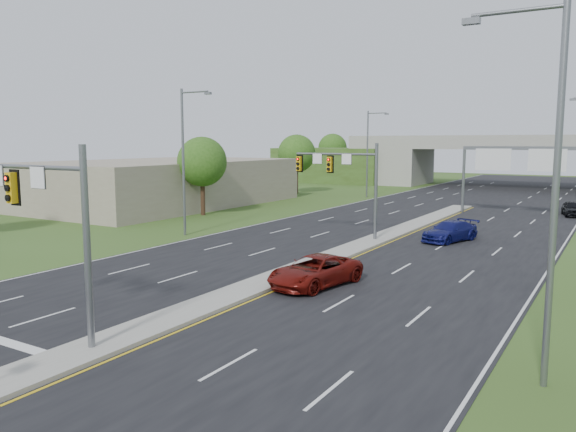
# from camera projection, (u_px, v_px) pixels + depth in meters

# --- Properties ---
(ground) EXTENTS (240.00, 240.00, 0.00)m
(ground) POSITION_uv_depth(u_px,v_px,m) (92.00, 352.00, 19.06)
(ground) COLOR #344B1A
(ground) RESTS_ON ground
(road) EXTENTS (24.00, 160.00, 0.02)m
(road) POSITION_uv_depth(u_px,v_px,m) (419.00, 224.00, 48.77)
(road) COLOR black
(road) RESTS_ON ground
(median) EXTENTS (2.00, 54.00, 0.16)m
(median) POSITION_uv_depth(u_px,v_px,m) (364.00, 244.00, 38.57)
(median) COLOR gray
(median) RESTS_ON road
(lane_markings) EXTENTS (23.72, 160.00, 0.01)m
(lane_markings) POSITION_uv_depth(u_px,v_px,m) (387.00, 233.00, 43.91)
(lane_markings) COLOR gold
(lane_markings) RESTS_ON road
(signal_mast_near) EXTENTS (6.62, 0.60, 7.00)m
(signal_mast_near) POSITION_uv_depth(u_px,v_px,m) (40.00, 210.00, 19.54)
(signal_mast_near) COLOR slate
(signal_mast_near) RESTS_ON ground
(signal_mast_far) EXTENTS (6.62, 0.60, 7.00)m
(signal_mast_far) POSITION_uv_depth(u_px,v_px,m) (347.00, 175.00, 40.76)
(signal_mast_far) COLOR slate
(signal_mast_far) RESTS_ON ground
(sign_gantry) EXTENTS (11.58, 0.44, 6.67)m
(sign_gantry) POSITION_uv_depth(u_px,v_px,m) (523.00, 162.00, 53.08)
(sign_gantry) COLOR slate
(sign_gantry) RESTS_ON ground
(overpass) EXTENTS (80.00, 14.00, 8.10)m
(overpass) POSITION_uv_depth(u_px,v_px,m) (512.00, 165.00, 86.51)
(overpass) COLOR gray
(overpass) RESTS_ON ground
(lightpole_l_mid) EXTENTS (2.85, 0.25, 11.00)m
(lightpole_l_mid) POSITION_uv_depth(u_px,v_px,m) (185.00, 155.00, 42.05)
(lightpole_l_mid) COLOR slate
(lightpole_l_mid) RESTS_ON ground
(lightpole_l_far) EXTENTS (2.85, 0.25, 11.00)m
(lightpole_l_far) POSITION_uv_depth(u_px,v_px,m) (369.00, 150.00, 71.76)
(lightpole_l_far) COLOR slate
(lightpole_l_far) RESTS_ON ground
(lightpole_r_near) EXTENTS (2.85, 0.25, 11.00)m
(lightpole_r_near) POSITION_uv_depth(u_px,v_px,m) (548.00, 177.00, 15.70)
(lightpole_r_near) COLOR slate
(lightpole_r_near) RESTS_ON ground
(tree_l_near) EXTENTS (4.80, 4.80, 7.60)m
(tree_l_near) POSITION_uv_depth(u_px,v_px,m) (202.00, 162.00, 54.09)
(tree_l_near) COLOR #382316
(tree_l_near) RESTS_ON ground
(tree_l_mid) EXTENTS (5.20, 5.20, 8.12)m
(tree_l_mid) POSITION_uv_depth(u_px,v_px,m) (297.00, 154.00, 77.32)
(tree_l_mid) COLOR #382316
(tree_l_mid) RESTS_ON ground
(tree_back_a) EXTENTS (6.00, 6.00, 8.85)m
(tree_back_a) POSITION_uv_depth(u_px,v_px,m) (333.00, 148.00, 117.55)
(tree_back_a) COLOR #382316
(tree_back_a) RESTS_ON ground
(tree_back_b) EXTENTS (5.60, 5.60, 8.32)m
(tree_back_b) POSITION_uv_depth(u_px,v_px,m) (396.00, 150.00, 110.43)
(tree_back_b) COLOR #382316
(tree_back_b) RESTS_ON ground
(commercial_building) EXTENTS (18.00, 30.00, 5.00)m
(commercial_building) POSITION_uv_depth(u_px,v_px,m) (163.00, 183.00, 63.81)
(commercial_building) COLOR gray
(commercial_building) RESTS_ON ground
(car_far_a) EXTENTS (3.40, 5.72, 1.49)m
(car_far_a) POSITION_uv_depth(u_px,v_px,m) (315.00, 271.00, 27.62)
(car_far_a) COLOR #600E09
(car_far_a) RESTS_ON road
(car_far_b) EXTENTS (3.50, 5.34, 1.44)m
(car_far_b) POSITION_uv_depth(u_px,v_px,m) (450.00, 231.00, 40.10)
(car_far_b) COLOR #0E1154
(car_far_b) RESTS_ON road
(car_far_c) EXTENTS (2.59, 4.51, 1.45)m
(car_far_c) POSITION_uv_depth(u_px,v_px,m) (573.00, 209.00, 53.82)
(car_far_c) COLOR black
(car_far_c) RESTS_ON road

